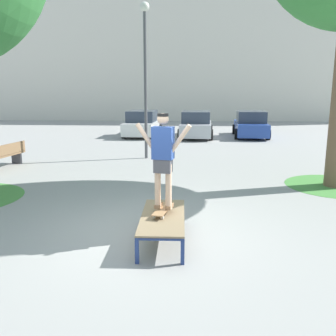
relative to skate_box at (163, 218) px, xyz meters
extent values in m
plane|color=#999993|center=(-0.38, 0.32, -0.41)|extent=(120.00, 120.00, 0.00)
cube|color=silver|center=(-1.18, 28.64, 6.13)|extent=(42.56, 4.00, 13.09)
cube|color=navy|center=(-0.37, 0.91, -0.22)|extent=(0.06, 0.06, 0.38)
cube|color=navy|center=(0.33, 0.93, -0.22)|extent=(0.06, 0.06, 0.38)
cube|color=navy|center=(-0.33, -0.93, -0.22)|extent=(0.06, 0.06, 0.38)
cube|color=navy|center=(0.37, -0.91, -0.22)|extent=(0.06, 0.06, 0.38)
cylinder|color=navy|center=(-0.35, -0.01, -0.01)|extent=(0.09, 1.90, 0.05)
cylinder|color=navy|center=(0.35, 0.01, -0.01)|extent=(0.09, 1.90, 0.05)
cylinder|color=navy|center=(-0.02, 0.92, -0.01)|extent=(0.76, 0.07, 0.05)
cylinder|color=navy|center=(0.02, -0.92, -0.01)|extent=(0.76, 0.07, 0.05)
cube|color=#847051|center=(0.00, 0.00, 0.03)|extent=(0.80, 1.92, 0.03)
cube|color=#9E754C|center=(0.00, 0.11, 0.13)|extent=(0.36, 0.82, 0.02)
cylinder|color=silver|center=(-0.02, 0.40, 0.07)|extent=(0.04, 0.06, 0.06)
cylinder|color=silver|center=(0.13, 0.37, 0.07)|extent=(0.04, 0.06, 0.06)
cylinder|color=silver|center=(-0.13, -0.15, 0.07)|extent=(0.04, 0.06, 0.06)
cylinder|color=silver|center=(0.01, -0.18, 0.07)|extent=(0.04, 0.06, 0.06)
cylinder|color=beige|center=(-0.10, 0.13, 0.55)|extent=(0.11, 0.11, 0.82)
cube|color=#99704C|center=(-0.09, 0.18, 0.17)|extent=(0.15, 0.26, 0.07)
cylinder|color=beige|center=(0.10, 0.09, 0.55)|extent=(0.11, 0.11, 0.82)
cube|color=#99704C|center=(0.11, 0.14, 0.17)|extent=(0.15, 0.26, 0.07)
cube|color=#4C4C51|center=(0.00, 0.11, 0.92)|extent=(0.33, 0.26, 0.24)
cube|color=#2D4C99|center=(0.00, 0.11, 1.32)|extent=(0.40, 0.29, 0.56)
cylinder|color=beige|center=(-0.30, 0.17, 1.40)|extent=(0.41, 0.16, 0.52)
cylinder|color=beige|center=(0.29, 0.05, 1.40)|extent=(0.41, 0.16, 0.52)
sphere|color=beige|center=(0.00, 0.11, 1.73)|extent=(0.20, 0.20, 0.20)
cylinder|color=black|center=(0.00, 0.11, 1.80)|extent=(0.19, 0.19, 0.05)
cylinder|color=#47893D|center=(4.57, 4.08, -0.41)|extent=(2.76, 2.76, 0.01)
cube|color=silver|center=(-2.36, 15.48, 0.10)|extent=(1.92, 4.28, 0.70)
cube|color=#2D3847|center=(-2.37, 15.34, 0.77)|extent=(1.67, 2.18, 0.64)
cylinder|color=black|center=(-3.14, 16.83, -0.11)|extent=(0.25, 0.61, 0.60)
cylinder|color=black|center=(-1.45, 16.74, -0.11)|extent=(0.25, 0.61, 0.60)
cylinder|color=black|center=(-3.28, 14.23, -0.11)|extent=(0.25, 0.61, 0.60)
cylinder|color=black|center=(-1.58, 14.14, -0.11)|extent=(0.25, 0.61, 0.60)
cube|color=#B7BABF|center=(0.81, 15.01, 0.10)|extent=(1.89, 4.27, 0.70)
cube|color=#2D3847|center=(0.81, 14.86, 0.77)|extent=(1.65, 2.17, 0.64)
cylinder|color=black|center=(0.02, 16.35, -0.11)|extent=(0.25, 0.61, 0.60)
cylinder|color=black|center=(1.72, 16.27, -0.11)|extent=(0.25, 0.61, 0.60)
cylinder|color=black|center=(-0.10, 13.75, -0.11)|extent=(0.25, 0.61, 0.60)
cylinder|color=black|center=(1.60, 13.67, -0.11)|extent=(0.25, 0.61, 0.60)
cube|color=#28479E|center=(3.99, 15.38, 0.10)|extent=(1.98, 4.30, 0.70)
cube|color=#2D3847|center=(3.98, 15.23, 0.77)|extent=(1.70, 2.20, 0.64)
cylinder|color=black|center=(3.22, 16.73, -0.11)|extent=(0.26, 0.61, 0.60)
cylinder|color=black|center=(4.92, 16.62, -0.11)|extent=(0.26, 0.61, 0.60)
cylinder|color=black|center=(3.05, 14.13, -0.11)|extent=(0.26, 0.61, 0.60)
cylinder|color=black|center=(4.75, 14.02, -0.11)|extent=(0.26, 0.61, 0.60)
cube|color=brown|center=(-5.85, 5.69, 0.24)|extent=(0.42, 2.38, 0.36)
cube|color=#424247|center=(-5.89, 6.67, -0.21)|extent=(0.38, 0.14, 0.40)
cylinder|color=#4C4C51|center=(-1.27, 8.09, 2.34)|extent=(0.12, 0.12, 5.50)
sphere|color=silver|center=(-1.27, 8.09, 5.24)|extent=(0.36, 0.36, 0.36)
camera|label=1|loc=(0.46, -6.06, 2.19)|focal=38.73mm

